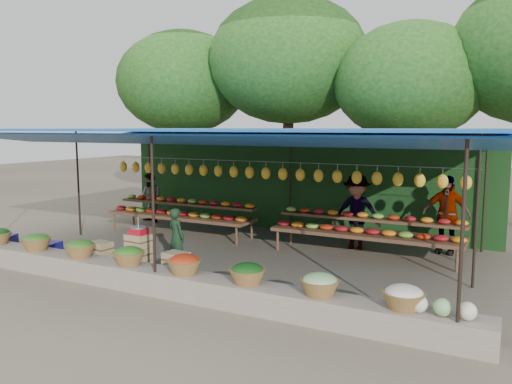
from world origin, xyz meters
The scene contains 16 objects.
ground centered at (0.00, 0.00, 0.00)m, with size 60.00×60.00×0.00m, color brown.
stone_curb centered at (0.00, -2.75, 0.20)m, with size 10.60×0.55×0.40m, color slate.
stall_canopy centered at (0.00, 0.08, 2.67)m, with size 10.80×6.60×2.82m.
produce_baskets centered at (-0.10, -2.75, 0.56)m, with size 8.98×0.58×0.34m.
netting_backdrop centered at (0.00, 3.15, 1.25)m, with size 10.60×0.06×2.50m, color #21491A.
tree_row centered at (0.50, 6.09, 4.70)m, with size 16.51×5.50×7.12m.
fruit_table_left centered at (-2.49, 1.35, 0.61)m, with size 4.21×0.95×0.93m.
fruit_table_right centered at (2.51, 1.35, 0.61)m, with size 4.21×0.95×0.93m.
crate_counter centered at (-1.16, -1.99, 0.31)m, with size 2.38×0.39×0.77m.
weighing_scale centered at (-1.11, -1.99, 0.85)m, with size 0.33×0.33×0.35m.
vendor_seated centered at (-0.73, -1.28, 0.61)m, with size 0.44×0.29×1.22m, color #17321D.
customer_left centered at (-4.30, 2.31, 0.75)m, with size 0.72×0.56×1.49m, color slate.
customer_mid centered at (2.13, 1.87, 0.88)m, with size 1.14×0.65×1.76m, color slate.
customer_right centered at (4.06, 2.39, 0.89)m, with size 1.04×0.43×1.78m, color slate.
blue_crate_front centered at (-3.75, -1.96, 0.17)m, with size 0.55×0.40×0.33m, color navy.
blue_crate_back centered at (-5.30, -1.91, 0.16)m, with size 0.55×0.39×0.33m, color navy.
Camera 1 is at (5.28, -9.44, 2.85)m, focal length 35.00 mm.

